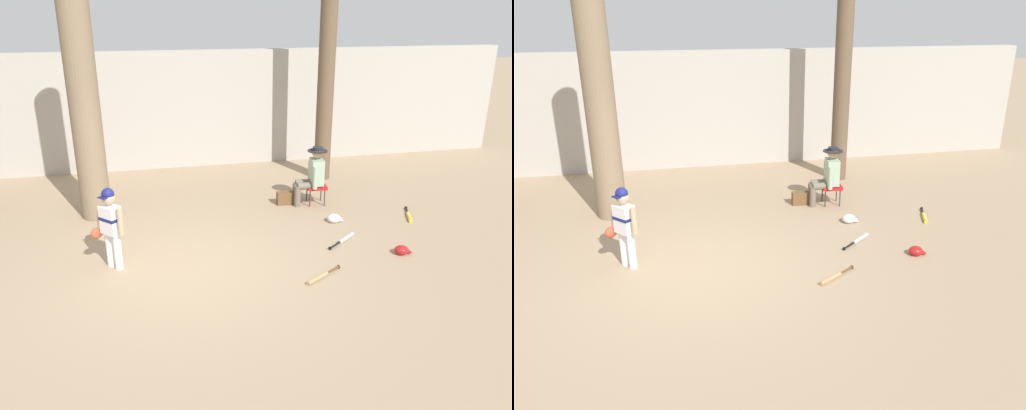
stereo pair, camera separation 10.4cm
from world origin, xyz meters
The scene contains 13 objects.
ground_plane centered at (0.00, 0.00, 0.00)m, with size 60.00×60.00×0.00m, color #9E8466.
concrete_back_wall centered at (0.00, 5.69, 1.41)m, with size 18.00×0.36×2.83m, color #ADA89E.
tree_near_player centered at (-1.50, 2.62, 2.05)m, with size 0.77×0.77×4.84m.
tree_behind_spectator centered at (3.54, 3.91, 2.08)m, with size 0.62×0.62×4.80m.
young_ballplayer centered at (-1.12, 0.39, 0.74)m, with size 0.56×0.47×1.31m.
folding_stool centered at (2.84, 2.31, 0.36)m, with size 0.44×0.44×0.41m.
seated_spectator centered at (2.74, 2.32, 0.64)m, with size 0.67×0.54×1.20m.
handbag_beside_stool centered at (2.23, 2.43, 0.13)m, with size 0.34×0.18×0.26m, color brown.
bat_aluminum_silver centered at (2.74, 0.48, 0.03)m, with size 0.64×0.51×0.07m.
bat_yellow_trainer centered at (4.35, 1.19, 0.03)m, with size 0.32×0.69×0.07m.
bat_wood_tan centered at (1.88, -0.68, 0.03)m, with size 0.67×0.45×0.07m.
batting_helmet_white centered at (2.87, 1.31, 0.07)m, with size 0.30×0.23×0.17m.
batting_helmet_red centered at (3.46, -0.19, 0.07)m, with size 0.28×0.21×0.16m.
Camera 1 is at (-0.55, -7.00, 3.79)m, focal length 35.87 mm.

